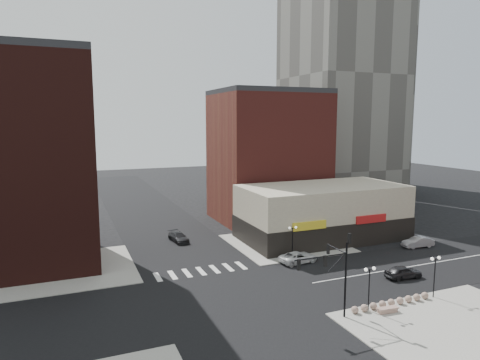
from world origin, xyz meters
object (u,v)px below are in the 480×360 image
white_suv (298,257)px  stone_bench (388,310)px  traffic_signal (334,265)px  dark_sedan_north (179,237)px  dark_sedan_east (403,272)px  street_lamp_se_b (435,266)px  street_lamp_ne (293,234)px  street_lamp_se_a (370,278)px  silver_sedan (418,242)px

white_suv → stone_bench: 15.51m
traffic_signal → dark_sedan_north: 30.19m
dark_sedan_north → dark_sedan_east: bearing=-58.4°
white_suv → dark_sedan_north: 18.72m
dark_sedan_north → street_lamp_se_b: bearing=-65.6°
street_lamp_ne → traffic_signal: bearing=-106.7°
traffic_signal → street_lamp_ne: (4.76, 15.83, -1.67)m
street_lamp_se_b → dark_sedan_north: (-18.43, 29.30, -2.62)m
traffic_signal → street_lamp_se_a: traffic_signal is taller
white_suv → stone_bench: (0.35, -15.50, -0.31)m
street_lamp_ne → stone_bench: street_lamp_ne is taller
dark_sedan_east → street_lamp_se_a: bearing=125.7°
white_suv → dark_sedan_north: size_ratio=1.07×
street_lamp_se_a → dark_sedan_east: size_ratio=0.99×
white_suv → dark_sedan_east: dark_sedan_east is taller
white_suv → silver_sedan: size_ratio=1.12×
silver_sedan → dark_sedan_north: (-30.18, 15.46, -0.06)m
traffic_signal → street_lamp_se_b: bearing=-0.8°
street_lamp_se_a → stone_bench: (1.37, -1.00, -2.91)m
silver_sedan → dark_sedan_north: size_ratio=0.96×
street_lamp_se_a → dark_sedan_north: bearing=109.6°
street_lamp_ne → dark_sedan_north: 17.73m
street_lamp_ne → stone_bench: (0.37, -17.00, -2.91)m
dark_sedan_north → traffic_signal: bearing=-84.9°
street_lamp_se_a → dark_sedan_north: street_lamp_se_a is taller
street_lamp_se_b → silver_sedan: bearing=49.7°
street_lamp_ne → silver_sedan: size_ratio=0.93×
street_lamp_se_a → white_suv: (1.02, 14.50, -2.60)m
traffic_signal → white_suv: traffic_signal is taller
street_lamp_se_b → white_suv: 16.30m
dark_sedan_east → dark_sedan_north: dark_sedan_east is taller
street_lamp_se_b → dark_sedan_north: 34.72m
silver_sedan → stone_bench: 23.62m
dark_sedan_east → stone_bench: (-7.83, -6.38, -0.34)m
white_suv → silver_sedan: 18.73m
silver_sedan → stone_bench: size_ratio=2.12×
traffic_signal → white_suv: (4.79, 14.33, -4.27)m
street_lamp_ne → dark_sedan_north: street_lamp_ne is taller
white_suv → dark_sedan_east: (8.18, -9.12, 0.03)m
street_lamp_ne → dark_sedan_north: size_ratio=0.89×
silver_sedan → white_suv: bearing=-85.7°
street_lamp_ne → silver_sedan: 19.04m
street_lamp_se_a → stone_bench: street_lamp_se_a is taller
traffic_signal → stone_bench: (5.14, -1.17, -4.59)m
dark_sedan_north → stone_bench: bearing=-76.5°
traffic_signal → dark_sedan_north: (-6.67, 29.13, -4.29)m
street_lamp_ne → white_suv: 3.00m
dark_sedan_east → dark_sedan_north: 30.94m
street_lamp_ne → stone_bench: bearing=-88.7°
silver_sedan → stone_bench: bearing=-44.8°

